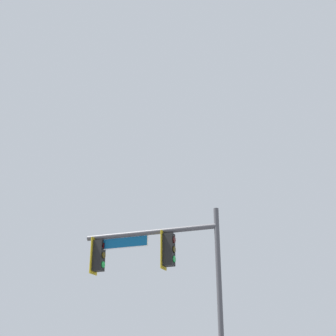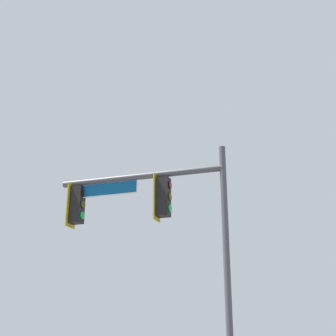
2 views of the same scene
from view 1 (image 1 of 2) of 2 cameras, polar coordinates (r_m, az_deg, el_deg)
signal_pole_near at (r=16.16m, az=-1.42°, el=-11.06°), size 4.87×1.26×6.17m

